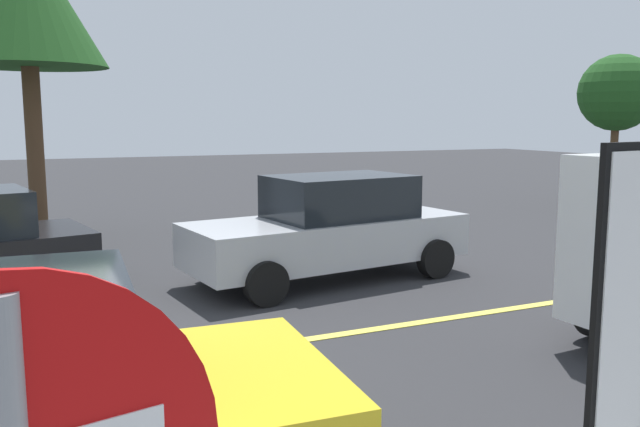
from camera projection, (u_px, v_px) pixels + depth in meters
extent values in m
cube|color=#E0D14C|center=(283.00, 343.00, 7.54)|extent=(28.00, 0.16, 0.01)
cylinder|color=black|center=(603.00, 307.00, 7.67)|extent=(0.77, 0.31, 0.76)
cylinder|color=black|center=(205.00, 408.00, 5.12)|extent=(0.65, 0.26, 0.64)
cylinder|color=black|center=(59.00, 282.00, 9.12)|extent=(0.67, 0.34, 0.64)
cylinder|color=black|center=(31.00, 260.00, 10.55)|extent=(0.67, 0.34, 0.64)
cube|color=#B7BABF|center=(327.00, 239.00, 10.52)|extent=(4.76, 2.28, 0.68)
cube|color=black|center=(339.00, 196.00, 10.54)|extent=(2.37, 1.77, 0.68)
cylinder|color=black|center=(266.00, 283.00, 9.04)|extent=(0.66, 0.30, 0.64)
cylinder|color=black|center=(217.00, 261.00, 10.48)|extent=(0.66, 0.30, 0.64)
cylinder|color=black|center=(436.00, 259.00, 10.66)|extent=(0.66, 0.30, 0.64)
cylinder|color=black|center=(373.00, 242.00, 12.10)|extent=(0.66, 0.30, 0.64)
cylinder|color=#513823|center=(613.00, 162.00, 18.76)|extent=(0.22, 0.22, 2.74)
sphere|color=#1E4C1C|center=(617.00, 93.00, 18.48)|extent=(2.16, 2.16, 2.16)
cylinder|color=#513823|center=(36.00, 157.00, 13.31)|extent=(0.34, 0.34, 3.63)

